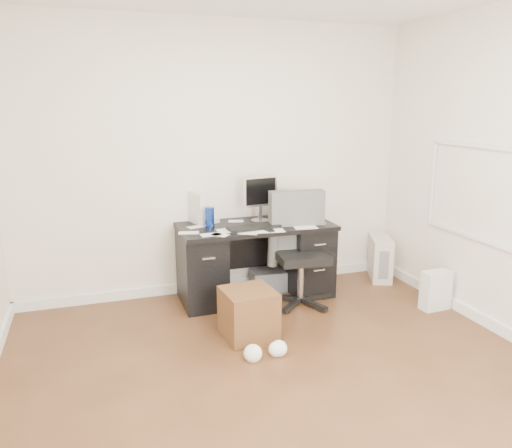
% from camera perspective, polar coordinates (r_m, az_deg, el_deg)
% --- Properties ---
extents(ground, '(4.00, 4.00, 0.00)m').
position_cam_1_polar(ground, '(3.64, 3.98, -18.10)').
color(ground, '#432915').
rests_on(ground, ground).
extents(room_shell, '(4.02, 4.02, 2.71)m').
position_cam_1_polar(room_shell, '(3.14, 4.83, 8.96)').
color(room_shell, white).
rests_on(room_shell, ground).
extents(desk, '(1.50, 0.70, 0.75)m').
position_cam_1_polar(desk, '(4.98, -0.03, -3.96)').
color(desk, black).
rests_on(desk, ground).
extents(loose_papers, '(1.10, 0.60, 0.00)m').
position_cam_1_polar(loose_papers, '(4.78, -2.11, -0.36)').
color(loose_papers, white).
rests_on(loose_papers, desk).
extents(lcd_monitor, '(0.40, 0.27, 0.47)m').
position_cam_1_polar(lcd_monitor, '(4.95, 0.46, 2.92)').
color(lcd_monitor, silver).
rests_on(lcd_monitor, desk).
extents(keyboard, '(0.52, 0.22, 0.03)m').
position_cam_1_polar(keyboard, '(4.71, -0.22, -0.40)').
color(keyboard, black).
rests_on(keyboard, desk).
extents(computer_mouse, '(0.07, 0.07, 0.06)m').
position_cam_1_polar(computer_mouse, '(4.95, 3.54, 0.50)').
color(computer_mouse, silver).
rests_on(computer_mouse, desk).
extents(travel_mug, '(0.09, 0.09, 0.20)m').
position_cam_1_polar(travel_mug, '(4.75, -5.31, 0.74)').
color(travel_mug, '#16349C').
rests_on(travel_mug, desk).
extents(white_binder, '(0.19, 0.29, 0.31)m').
position_cam_1_polar(white_binder, '(4.93, -6.79, 1.81)').
color(white_binder, silver).
rests_on(white_binder, desk).
extents(magazine_file, '(0.12, 0.22, 0.26)m').
position_cam_1_polar(magazine_file, '(5.23, 5.64, 2.27)').
color(magazine_file, '#A68050').
rests_on(magazine_file, desk).
extents(pen_cup, '(0.10, 0.10, 0.21)m').
position_cam_1_polar(pen_cup, '(5.19, 2.04, 1.97)').
color(pen_cup, '#583419').
rests_on(pen_cup, desk).
extents(yellow_book, '(0.20, 0.25, 0.04)m').
position_cam_1_polar(yellow_book, '(5.02, 5.73, 0.50)').
color(yellow_book, yellow).
rests_on(yellow_book, desk).
extents(paper_remote, '(0.29, 0.24, 0.02)m').
position_cam_1_polar(paper_remote, '(4.66, 1.58, -0.61)').
color(paper_remote, white).
rests_on(paper_remote, desk).
extents(office_chair, '(0.67, 0.67, 1.08)m').
position_cam_1_polar(office_chair, '(4.79, 5.20, -2.97)').
color(office_chair, '#4B4D4B').
rests_on(office_chair, ground).
extents(pc_tower, '(0.37, 0.51, 0.47)m').
position_cam_1_polar(pc_tower, '(5.71, 14.02, -3.80)').
color(pc_tower, beige).
rests_on(pc_tower, ground).
extents(shopping_bag, '(0.29, 0.21, 0.37)m').
position_cam_1_polar(shopping_bag, '(5.04, 19.85, -7.13)').
color(shopping_bag, silver).
rests_on(shopping_bag, ground).
extents(wicker_basket, '(0.44, 0.44, 0.41)m').
position_cam_1_polar(wicker_basket, '(4.22, -0.87, -10.18)').
color(wicker_basket, '#482B15').
rests_on(wicker_basket, ground).
extents(desk_printer, '(0.37, 0.32, 0.21)m').
position_cam_1_polar(desk_printer, '(5.27, 1.36, -6.35)').
color(desk_printer, slate).
rests_on(desk_printer, ground).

